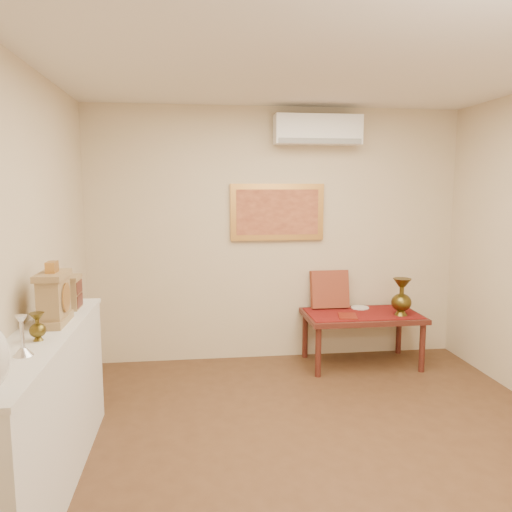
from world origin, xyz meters
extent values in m
plane|color=brown|center=(0.00, 0.00, 0.00)|extent=(4.50, 4.50, 0.00)
plane|color=silver|center=(0.00, 0.00, 2.70)|extent=(4.50, 4.50, 0.00)
cube|color=beige|center=(0.00, 2.25, 1.35)|extent=(4.00, 0.02, 2.70)
cube|color=beige|center=(-2.00, 0.00, 1.35)|extent=(0.02, 4.50, 2.70)
cube|color=maroon|center=(0.85, 1.88, 0.55)|extent=(1.14, 0.59, 0.01)
cylinder|color=white|center=(0.89, 2.08, 0.56)|extent=(0.20, 0.20, 0.01)
cube|color=maroon|center=(0.65, 1.75, 0.56)|extent=(0.23, 0.28, 0.01)
cube|color=maroon|center=(0.57, 2.15, 0.76)|extent=(0.41, 0.18, 0.42)
cube|color=silver|center=(-1.82, 0.00, 0.47)|extent=(0.35, 2.00, 0.95)
cube|color=silver|center=(-1.82, 0.00, 0.96)|extent=(0.37, 2.02, 0.03)
cube|color=#9D7E50|center=(-1.80, 0.27, 1.00)|extent=(0.16, 0.36, 0.05)
cube|color=#9D7E50|center=(-1.80, 0.27, 1.16)|extent=(0.14, 0.30, 0.25)
cylinder|color=beige|center=(-1.73, 0.27, 1.16)|extent=(0.01, 0.17, 0.17)
cylinder|color=#B9813B|center=(-1.72, 0.27, 1.16)|extent=(0.01, 0.19, 0.19)
cube|color=#9D7E50|center=(-1.80, 0.27, 1.30)|extent=(0.17, 0.34, 0.04)
cube|color=#B9813B|center=(-1.80, 0.27, 1.35)|extent=(0.06, 0.11, 0.07)
cube|color=#9D7E50|center=(-1.81, 0.68, 1.09)|extent=(0.15, 0.20, 0.22)
cube|color=#501F18|center=(-1.73, 0.68, 1.04)|extent=(0.01, 0.17, 0.09)
cube|color=#501F18|center=(-1.73, 0.68, 1.14)|extent=(0.01, 0.17, 0.09)
cube|color=#9D7E50|center=(-1.81, 0.68, 1.21)|extent=(0.16, 0.21, 0.02)
cube|color=#501F18|center=(0.85, 1.88, 0.53)|extent=(1.20, 0.70, 0.05)
cylinder|color=#501F18|center=(0.31, 1.59, 0.25)|extent=(0.06, 0.06, 0.50)
cylinder|color=#501F18|center=(1.39, 1.59, 0.25)|extent=(0.06, 0.06, 0.50)
cylinder|color=#501F18|center=(0.31, 2.17, 0.25)|extent=(0.06, 0.06, 0.50)
cylinder|color=#501F18|center=(1.39, 2.17, 0.25)|extent=(0.06, 0.06, 0.50)
cube|color=#B9813B|center=(0.00, 2.23, 1.60)|extent=(1.00, 0.05, 0.60)
cube|color=#C76B45|center=(0.00, 2.20, 1.60)|extent=(0.88, 0.01, 0.48)
cube|color=white|center=(0.40, 2.12, 2.45)|extent=(0.90, 0.24, 0.30)
cube|color=gray|center=(0.40, 2.00, 2.33)|extent=(0.86, 0.02, 0.05)
camera|label=1|loc=(-0.90, -3.03, 1.86)|focal=35.00mm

